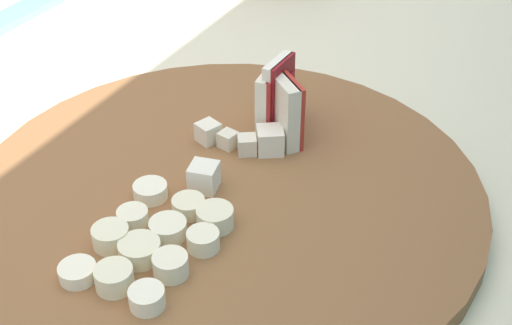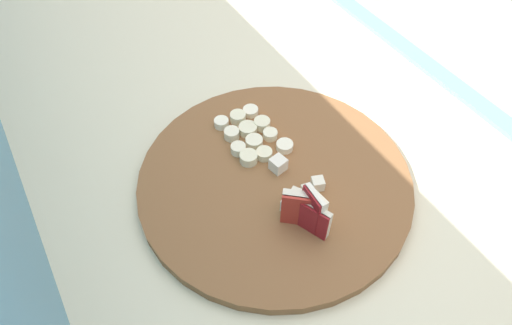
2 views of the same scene
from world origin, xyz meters
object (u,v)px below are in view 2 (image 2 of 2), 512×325
apple_wedge_fan (308,211)px  banana_slice_rows (250,135)px  apple_dice_pile (293,186)px  cutting_board (275,181)px

apple_wedge_fan → banana_slice_rows: apple_wedge_fan is taller
apple_wedge_fan → apple_dice_pile: (0.06, -0.01, -0.02)m
apple_dice_pile → banana_slice_rows: (0.12, 0.00, -0.00)m
cutting_board → apple_dice_pile: apple_dice_pile is taller
banana_slice_rows → apple_dice_pile: bearing=-179.5°
apple_wedge_fan → apple_dice_pile: apple_wedge_fan is taller
apple_wedge_fan → banana_slice_rows: (0.18, -0.01, -0.02)m
banana_slice_rows → cutting_board: bearing=174.2°
apple_wedge_fan → banana_slice_rows: bearing=-4.3°
apple_wedge_fan → apple_dice_pile: 0.06m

